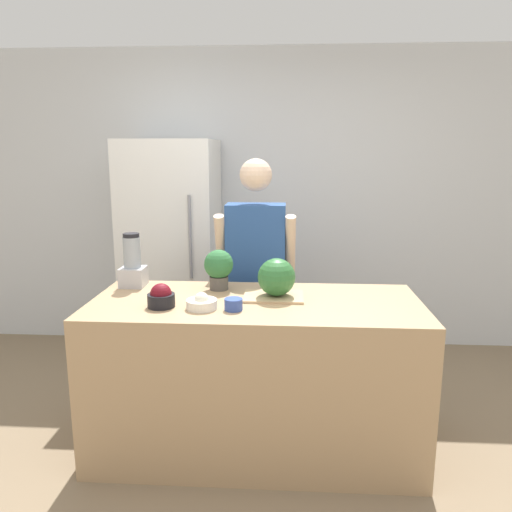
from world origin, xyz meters
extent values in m
plane|color=#7F6B51|center=(0.00, 0.00, 0.00)|extent=(14.00, 14.00, 0.00)
cube|color=silver|center=(0.00, 2.14, 1.30)|extent=(8.00, 0.06, 2.60)
cube|color=tan|center=(0.00, 0.41, 0.45)|extent=(1.86, 0.81, 0.90)
cube|color=white|center=(-0.79, 1.75, 0.91)|extent=(0.75, 0.69, 1.82)
cylinder|color=gray|center=(-0.56, 1.39, 1.09)|extent=(0.02, 0.02, 0.64)
cube|color=#4C608C|center=(-0.04, 1.07, 0.40)|extent=(0.30, 0.18, 0.81)
cube|color=#284C8C|center=(-0.04, 1.07, 1.10)|extent=(0.40, 0.22, 0.57)
sphere|color=beige|center=(-0.04, 1.07, 1.58)|extent=(0.22, 0.22, 0.22)
cylinder|color=beige|center=(-0.28, 1.03, 1.09)|extent=(0.07, 0.23, 0.48)
cylinder|color=beige|center=(0.20, 1.03, 1.09)|extent=(0.07, 0.23, 0.48)
cube|color=tan|center=(0.10, 0.47, 0.91)|extent=(0.34, 0.26, 0.01)
sphere|color=#2D6B33|center=(0.12, 0.47, 1.03)|extent=(0.22, 0.22, 0.22)
cylinder|color=black|center=(-0.50, 0.26, 0.94)|extent=(0.15, 0.15, 0.07)
sphere|color=maroon|center=(-0.50, 0.26, 0.98)|extent=(0.12, 0.12, 0.12)
cylinder|color=white|center=(-0.28, 0.24, 0.93)|extent=(0.17, 0.17, 0.05)
sphere|color=white|center=(-0.28, 0.24, 0.95)|extent=(0.08, 0.08, 0.08)
cylinder|color=#334C9E|center=(-0.11, 0.23, 0.93)|extent=(0.10, 0.10, 0.06)
cube|color=#B7B7BC|center=(-0.78, 0.67, 0.96)|extent=(0.15, 0.15, 0.12)
cylinder|color=#99A3AD|center=(-0.78, 0.67, 1.12)|extent=(0.11, 0.11, 0.19)
cylinder|color=black|center=(-0.78, 0.67, 1.23)|extent=(0.10, 0.10, 0.02)
cylinder|color=#514C47|center=(-0.24, 0.63, 0.94)|extent=(0.11, 0.11, 0.08)
sphere|color=#2D6B38|center=(-0.24, 0.63, 1.06)|extent=(0.18, 0.18, 0.18)
camera|label=1|loc=(0.18, -2.29, 1.73)|focal=35.00mm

